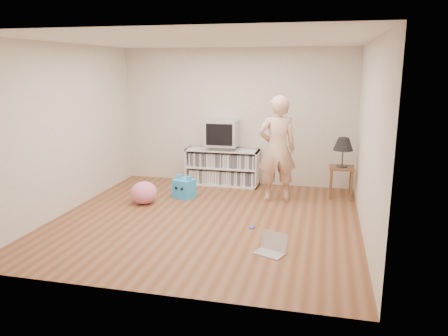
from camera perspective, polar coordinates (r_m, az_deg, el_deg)
The scene contains 13 objects.
ground at distance 6.62m, azimuth -2.34°, elevation -6.75°, with size 4.50×4.50×0.00m, color brown.
walls at distance 6.30m, azimuth -2.45°, elevation 4.44°, with size 4.52×4.52×2.60m.
ceiling at distance 6.24m, azimuth -2.57°, elevation 16.33°, with size 4.50×4.50×0.01m, color white.
media_unit at distance 8.47m, azimuth -0.18°, elevation 0.17°, with size 1.40×0.45×0.70m.
dvd_deck at distance 8.38m, azimuth -0.20°, elevation 2.71°, with size 0.45×0.35×0.07m, color gray.
crt_tv at distance 8.33m, azimuth -0.21°, elevation 4.63°, with size 0.60×0.53×0.50m.
side_table at distance 7.87m, azimuth 15.08°, elevation -0.82°, with size 0.42×0.42×0.55m.
table_lamp at distance 7.76m, azimuth 15.31°, elevation 2.95°, with size 0.34×0.34×0.52m.
person at distance 7.39m, azimuth 6.95°, elevation 2.50°, with size 0.66×0.43×1.80m, color beige.
laptop at distance 5.52m, azimuth 6.30°, elevation -10.27°, with size 0.43×0.39×0.24m.
playing_cards at distance 6.30m, azimuth 3.68°, elevation -7.74°, with size 0.07×0.09×0.02m, color #4654BB.
plush_blue at distance 7.69m, azimuth -5.25°, elevation -2.63°, with size 0.42×0.37×0.40m.
plush_pink at distance 7.44m, azimuth -10.42°, elevation -3.18°, with size 0.44×0.44×0.38m, color pink.
Camera 1 is at (1.69, -5.99, 2.25)m, focal length 35.00 mm.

